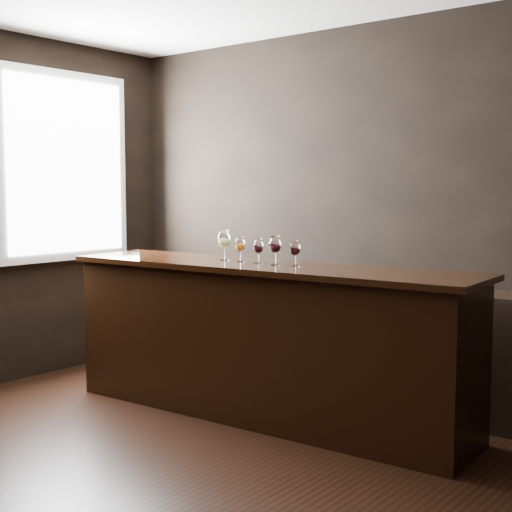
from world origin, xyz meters
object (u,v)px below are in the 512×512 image
Objects in this scene: back_bar_shelf at (417,348)px; glass_red_b at (275,245)px; bar_counter at (264,343)px; glass_red_c at (295,249)px; glass_white at (224,240)px; glass_amber at (240,245)px; glass_red_a at (258,247)px.

glass_red_b is (-0.67, -0.78, 0.75)m from back_bar_shelf.
bar_counter is 0.70m from glass_red_c.
back_bar_shelf is (0.75, 0.79, -0.07)m from bar_counter.
glass_amber is (0.16, -0.01, -0.03)m from glass_white.
glass_white is at bearing 171.97° from bar_counter.
glass_red_b is at bearing -130.40° from back_bar_shelf.
glass_red_b reaches higher than glass_red_c.
bar_counter is at bearing -5.22° from glass_amber.
glass_amber reaches higher than bar_counter.
glass_white is 0.16m from glass_amber.
glass_red_c is at bearing 0.96° from glass_amber.
bar_counter is 17.04× the size of glass_red_c.
bar_counter is at bearing -4.60° from glass_white.
glass_red_b is 0.15m from glass_red_c.
glass_white reaches higher than glass_red_a.
glass_white is at bearing 179.79° from glass_red_c.
glass_red_a is 0.86× the size of glass_red_b.
glass_red_c is at bearing 3.69° from bar_counter.
glass_white is 0.62m from glass_red_c.
glass_red_b is at bearing -2.77° from glass_amber.
glass_white reaches higher than bar_counter.
glass_red_a is at bearing 175.48° from glass_red_b.
glass_white is at bearing -146.47° from back_bar_shelf.
bar_counter is at bearing -15.14° from glass_red_a.
glass_red_a reaches higher than back_bar_shelf.
glass_red_a is (-0.82, -0.77, 0.73)m from back_bar_shelf.
glass_red_c is (0.62, -0.00, -0.03)m from glass_white.
glass_red_a reaches higher than bar_counter.
back_bar_shelf is 1.45m from glass_amber.
bar_counter is 0.79m from glass_white.
glass_white is at bearing 177.61° from glass_red_a.
glass_white is 1.10× the size of glass_red_b.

